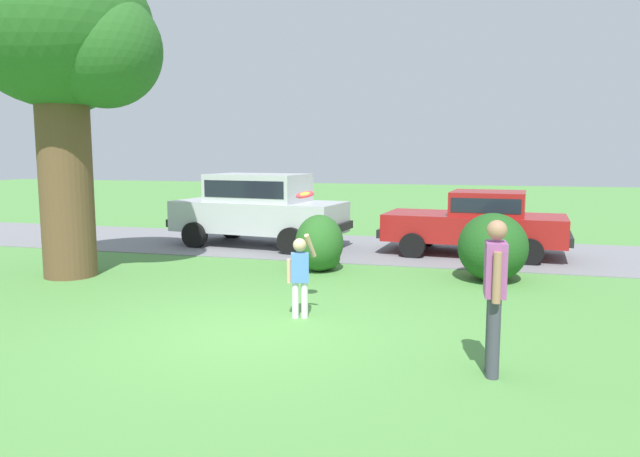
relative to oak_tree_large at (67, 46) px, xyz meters
The scene contains 10 objects.
ground_plane 7.12m from the oak_tree_large, 29.19° to the right, with size 80.00×80.00×0.00m, color #518E42.
driveway_strip 8.14m from the oak_tree_large, 44.84° to the left, with size 28.00×4.40×0.02m, color slate.
oak_tree_large is the anchor object (origin of this frame).
shrub_near_tree 6.33m from the oak_tree_large, 20.20° to the left, with size 1.00×1.18×1.19m.
shrub_centre_left 9.13m from the oak_tree_large, 11.63° to the left, with size 1.33×1.55×1.32m.
parked_sedan 9.75m from the oak_tree_large, 30.17° to the left, with size 4.53×2.35×1.56m.
parked_suv 6.06m from the oak_tree_large, 64.11° to the left, with size 4.88×2.52×1.92m.
child_thrower 6.76m from the oak_tree_large, 18.96° to the right, with size 0.40×0.36×1.29m.
frisbee 6.05m from the oak_tree_large, 14.88° to the right, with size 0.29×0.28×0.12m.
adult_onlooker 9.41m from the oak_tree_large, 23.09° to the right, with size 0.24×0.53×1.74m.
Camera 1 is at (3.03, -7.28, 2.45)m, focal length 32.80 mm.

